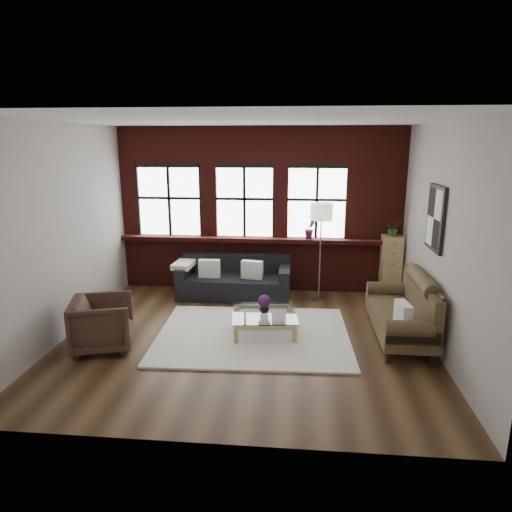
# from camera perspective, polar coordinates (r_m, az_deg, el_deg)

# --- Properties ---
(floor) EXTENTS (5.50, 5.50, 0.00)m
(floor) POSITION_cam_1_polar(r_m,az_deg,el_deg) (7.06, -1.29, -10.27)
(floor) COLOR #3B2615
(floor) RESTS_ON ground
(ceiling) EXTENTS (5.50, 5.50, 0.00)m
(ceiling) POSITION_cam_1_polar(r_m,az_deg,el_deg) (6.43, -1.45, 16.64)
(ceiling) COLOR white
(ceiling) RESTS_ON ground
(wall_back) EXTENTS (5.50, 0.00, 5.50)m
(wall_back) POSITION_cam_1_polar(r_m,az_deg,el_deg) (9.01, 0.51, 5.76)
(wall_back) COLOR #A9A59D
(wall_back) RESTS_ON ground
(wall_front) EXTENTS (5.50, 0.00, 5.50)m
(wall_front) POSITION_cam_1_polar(r_m,az_deg,el_deg) (4.17, -5.40, -4.43)
(wall_front) COLOR #A9A59D
(wall_front) RESTS_ON ground
(wall_left) EXTENTS (0.00, 5.00, 5.00)m
(wall_left) POSITION_cam_1_polar(r_m,az_deg,el_deg) (7.40, -23.04, 2.75)
(wall_left) COLOR #A9A59D
(wall_left) RESTS_ON ground
(wall_right) EXTENTS (0.00, 5.00, 5.00)m
(wall_right) POSITION_cam_1_polar(r_m,az_deg,el_deg) (6.81, 22.28, 1.91)
(wall_right) COLOR #A9A59D
(wall_right) RESTS_ON ground
(brick_backwall) EXTENTS (5.50, 0.12, 3.20)m
(brick_backwall) POSITION_cam_1_polar(r_m,az_deg,el_deg) (8.95, 0.47, 5.71)
(brick_backwall) COLOR #4F1812
(brick_backwall) RESTS_ON floor
(sill_ledge) EXTENTS (5.50, 0.30, 0.08)m
(sill_ledge) POSITION_cam_1_polar(r_m,az_deg,el_deg) (8.96, 0.42, 2.08)
(sill_ledge) COLOR #4F1812
(sill_ledge) RESTS_ON brick_backwall
(window_left) EXTENTS (1.38, 0.10, 1.50)m
(window_left) POSITION_cam_1_polar(r_m,az_deg,el_deg) (9.27, -10.75, 6.69)
(window_left) COLOR black
(window_left) RESTS_ON brick_backwall
(window_mid) EXTENTS (1.38, 0.10, 1.50)m
(window_mid) POSITION_cam_1_polar(r_m,az_deg,el_deg) (8.97, -1.44, 6.69)
(window_mid) COLOR black
(window_mid) RESTS_ON brick_backwall
(window_right) EXTENTS (1.38, 0.10, 1.50)m
(window_right) POSITION_cam_1_polar(r_m,az_deg,el_deg) (8.91, 7.59, 6.52)
(window_right) COLOR black
(window_right) RESTS_ON brick_backwall
(wall_poster) EXTENTS (0.05, 0.74, 0.94)m
(wall_poster) POSITION_cam_1_polar(r_m,az_deg,el_deg) (7.04, 21.55, 4.43)
(wall_poster) COLOR black
(wall_poster) RESTS_ON wall_right
(shag_rug) EXTENTS (3.00, 2.40, 0.03)m
(shag_rug) POSITION_cam_1_polar(r_m,az_deg,el_deg) (7.15, -0.35, -9.81)
(shag_rug) COLOR silver
(shag_rug) RESTS_ON floor
(dark_sofa) EXTENTS (2.13, 0.86, 0.77)m
(dark_sofa) POSITION_cam_1_polar(r_m,az_deg,el_deg) (8.75, -2.75, -2.68)
(dark_sofa) COLOR black
(dark_sofa) RESTS_ON floor
(pillow_a) EXTENTS (0.40, 0.15, 0.34)m
(pillow_a) POSITION_cam_1_polar(r_m,az_deg,el_deg) (8.67, -5.86, -1.57)
(pillow_a) COLOR white
(pillow_a) RESTS_ON dark_sofa
(pillow_b) EXTENTS (0.42, 0.22, 0.34)m
(pillow_b) POSITION_cam_1_polar(r_m,az_deg,el_deg) (8.55, -0.50, -1.72)
(pillow_b) COLOR white
(pillow_b) RESTS_ON dark_sofa
(vintage_settee) EXTENTS (0.84, 1.90, 1.01)m
(vintage_settee) POSITION_cam_1_polar(r_m,az_deg,el_deg) (7.20, 17.52, -6.14)
(vintage_settee) COLOR #4B3C22
(vintage_settee) RESTS_ON floor
(pillow_settee) EXTENTS (0.19, 0.40, 0.34)m
(pillow_settee) POSITION_cam_1_polar(r_m,az_deg,el_deg) (6.61, 17.93, -7.01)
(pillow_settee) COLOR white
(pillow_settee) RESTS_ON vintage_settee
(armchair) EXTENTS (1.04, 1.02, 0.76)m
(armchair) POSITION_cam_1_polar(r_m,az_deg,el_deg) (6.97, -18.64, -8.00)
(armchair) COLOR #3B251D
(armchair) RESTS_ON floor
(coffee_table) EXTENTS (1.09, 1.09, 0.33)m
(coffee_table) POSITION_cam_1_polar(r_m,az_deg,el_deg) (7.23, 1.03, -8.31)
(coffee_table) COLOR tan
(coffee_table) RESTS_ON shag_rug
(vase) EXTENTS (0.17, 0.17, 0.15)m
(vase) POSITION_cam_1_polar(r_m,az_deg,el_deg) (7.14, 1.04, -6.53)
(vase) COLOR #B2B2B2
(vase) RESTS_ON coffee_table
(flowers) EXTENTS (0.20, 0.20, 0.20)m
(flowers) POSITION_cam_1_polar(r_m,az_deg,el_deg) (7.10, 1.05, -5.66)
(flowers) COLOR #54205E
(flowers) RESTS_ON vase
(drawer_chest) EXTENTS (0.37, 0.37, 1.19)m
(drawer_chest) POSITION_cam_1_polar(r_m,az_deg,el_deg) (9.06, 16.47, -1.27)
(drawer_chest) COLOR tan
(drawer_chest) RESTS_ON floor
(potted_plant_top) EXTENTS (0.30, 0.26, 0.32)m
(potted_plant_top) POSITION_cam_1_polar(r_m,az_deg,el_deg) (8.90, 16.81, 3.42)
(potted_plant_top) COLOR #2D5923
(potted_plant_top) RESTS_ON drawer_chest
(floor_lamp) EXTENTS (0.40, 0.40, 1.99)m
(floor_lamp) POSITION_cam_1_polar(r_m,az_deg,el_deg) (8.47, 8.03, 0.88)
(floor_lamp) COLOR #A5A5A8
(floor_lamp) RESTS_ON floor
(sill_plant) EXTENTS (0.27, 0.25, 0.39)m
(sill_plant) POSITION_cam_1_polar(r_m,az_deg,el_deg) (8.86, 6.78, 3.39)
(sill_plant) COLOR #54205E
(sill_plant) RESTS_ON sill_ledge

